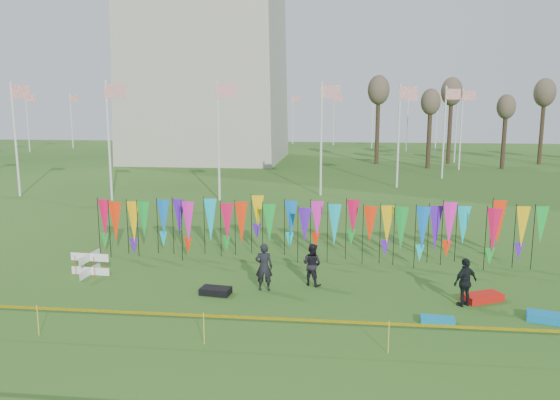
# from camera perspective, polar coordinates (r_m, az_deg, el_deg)

# --- Properties ---
(ground) EXTENTS (160.00, 160.00, 0.00)m
(ground) POSITION_cam_1_polar(r_m,az_deg,el_deg) (16.35, 0.68, -13.24)
(ground) COLOR #244A14
(ground) RESTS_ON ground
(flagpole_ring) EXTENTS (57.40, 56.16, 8.00)m
(flagpole_ring) POSITION_cam_1_polar(r_m,az_deg,el_deg) (64.88, -7.35, 7.73)
(flagpole_ring) COLOR silver
(flagpole_ring) RESTS_ON ground
(banner_row) EXTENTS (18.64, 0.64, 2.53)m
(banner_row) POSITION_cam_1_polar(r_m,az_deg,el_deg) (22.62, 3.25, -2.28)
(banner_row) COLOR black
(banner_row) RESTS_ON ground
(caution_tape_near) EXTENTS (26.00, 0.02, 0.90)m
(caution_tape_near) POSITION_cam_1_polar(r_m,az_deg,el_deg) (14.85, -0.72, -12.44)
(caution_tape_near) COLOR yellow
(caution_tape_near) RESTS_ON ground
(box_kite) EXTENTS (0.79, 0.79, 0.88)m
(box_kite) POSITION_cam_1_polar(r_m,az_deg,el_deg) (22.12, -19.24, -6.35)
(box_kite) COLOR red
(box_kite) RESTS_ON ground
(person_left) EXTENTS (0.63, 0.47, 1.68)m
(person_left) POSITION_cam_1_polar(r_m,az_deg,el_deg) (19.18, -1.69, -7.01)
(person_left) COLOR black
(person_left) RESTS_ON ground
(person_mid) EXTENTS (0.87, 0.75, 1.54)m
(person_mid) POSITION_cam_1_polar(r_m,az_deg,el_deg) (19.76, 3.36, -6.73)
(person_mid) COLOR black
(person_mid) RESTS_ON ground
(person_right) EXTENTS (1.07, 0.96, 1.59)m
(person_right) POSITION_cam_1_polar(r_m,az_deg,el_deg) (18.72, 18.79, -8.13)
(person_right) COLOR black
(person_right) RESTS_ON ground
(kite_bag_turquoise) EXTENTS (1.02, 0.57, 0.20)m
(kite_bag_turquoise) POSITION_cam_1_polar(r_m,az_deg,el_deg) (17.25, 16.14, -12.02)
(kite_bag_turquoise) COLOR #0C84B8
(kite_bag_turquoise) RESTS_ON ground
(kite_bag_red) EXTENTS (1.46, 1.14, 0.24)m
(kite_bag_red) POSITION_cam_1_polar(r_m,az_deg,el_deg) (19.57, 20.39, -9.51)
(kite_bag_red) COLOR red
(kite_bag_red) RESTS_ON ground
(kite_bag_black) EXTENTS (1.08, 0.72, 0.24)m
(kite_bag_black) POSITION_cam_1_polar(r_m,az_deg,el_deg) (19.12, -6.74, -9.41)
(kite_bag_black) COLOR black
(kite_bag_black) RESTS_ON ground
(kite_bag_teal) EXTENTS (1.39, 0.94, 0.24)m
(kite_bag_teal) POSITION_cam_1_polar(r_m,az_deg,el_deg) (18.59, 26.35, -10.98)
(kite_bag_teal) COLOR #0D77BB
(kite_bag_teal) RESTS_ON ground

